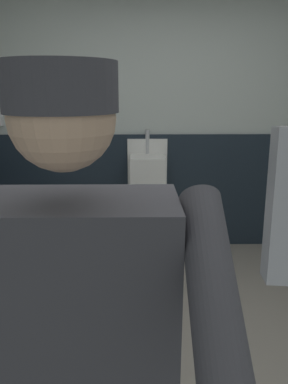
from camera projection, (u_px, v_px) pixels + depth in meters
name	position (u px, v px, depth m)	size (l,w,h in m)	color
ground_plane	(172.00, 376.00, 2.18)	(4.45, 4.39, 0.04)	gray
wall_back	(157.00, 122.00, 3.70)	(4.45, 0.12, 2.62)	silver
wainscot_band_back	(157.00, 192.00, 3.82)	(3.85, 0.03, 1.19)	#19232D
urinal_solo	(148.00, 178.00, 3.63)	(0.40, 0.34, 1.24)	white
person	(76.00, 362.00, 0.88)	(0.70, 0.60, 1.68)	#2D3342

